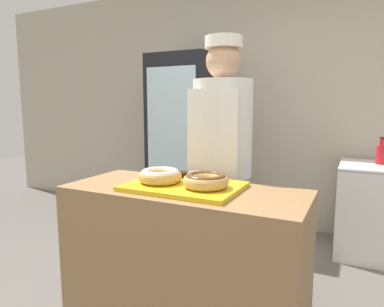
# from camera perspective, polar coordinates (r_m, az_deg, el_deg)

# --- Properties ---
(wall_back) EXTENTS (8.00, 0.06, 2.70)m
(wall_back) POSITION_cam_1_polar(r_m,az_deg,el_deg) (3.84, 13.63, 8.11)
(wall_back) COLOR #BCB29E
(wall_back) RESTS_ON ground_plane
(display_counter) EXTENTS (1.33, 0.56, 0.89)m
(display_counter) POSITION_cam_1_polar(r_m,az_deg,el_deg) (2.03, -1.31, -18.05)
(display_counter) COLOR #997047
(display_counter) RESTS_ON ground_plane
(serving_tray) EXTENTS (0.61, 0.44, 0.02)m
(serving_tray) POSITION_cam_1_polar(r_m,az_deg,el_deg) (1.87, -1.35, -5.48)
(serving_tray) COLOR yellow
(serving_tray) RESTS_ON display_counter
(donut_light_glaze) EXTENTS (0.24, 0.24, 0.07)m
(donut_light_glaze) POSITION_cam_1_polar(r_m,az_deg,el_deg) (1.91, -5.34, -3.63)
(donut_light_glaze) COLOR tan
(donut_light_glaze) RESTS_ON serving_tray
(donut_chocolate_glaze) EXTENTS (0.24, 0.24, 0.07)m
(donut_chocolate_glaze) POSITION_cam_1_polar(r_m,az_deg,el_deg) (1.79, 2.30, -4.45)
(donut_chocolate_glaze) COLOR tan
(donut_chocolate_glaze) RESTS_ON serving_tray
(donut_mini_center) EXTENTS (0.12, 0.12, 0.04)m
(donut_mini_center) POSITION_cam_1_polar(r_m,az_deg,el_deg) (2.00, 0.72, -3.58)
(donut_mini_center) COLOR tan
(donut_mini_center) RESTS_ON serving_tray
(brownie_back_left) EXTENTS (0.07, 0.07, 0.03)m
(brownie_back_left) POSITION_cam_1_polar(r_m,az_deg,el_deg) (2.05, -1.82, -3.50)
(brownie_back_left) COLOR black
(brownie_back_left) RESTS_ON serving_tray
(brownie_back_right) EXTENTS (0.07, 0.07, 0.03)m
(brownie_back_right) POSITION_cam_1_polar(r_m,az_deg,el_deg) (1.96, 3.36, -4.02)
(brownie_back_right) COLOR black
(brownie_back_right) RESTS_ON serving_tray
(baker_person) EXTENTS (0.40, 0.40, 1.78)m
(baker_person) POSITION_cam_1_polar(r_m,az_deg,el_deg) (2.33, 4.98, -1.80)
(baker_person) COLOR #4C4C51
(baker_person) RESTS_ON ground_plane
(beverage_fridge) EXTENTS (0.67, 0.70, 1.86)m
(beverage_fridge) POSITION_cam_1_polar(r_m,az_deg,el_deg) (3.77, -0.92, 1.95)
(beverage_fridge) COLOR black
(beverage_fridge) RESTS_ON ground_plane
(bottle_red_b) EXTENTS (0.08, 0.08, 0.24)m
(bottle_red_b) POSITION_cam_1_polar(r_m,az_deg,el_deg) (3.44, 28.96, -0.04)
(bottle_red_b) COLOR red
(bottle_red_b) RESTS_ON chest_freezer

